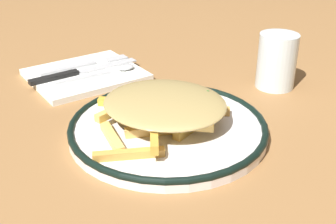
{
  "coord_description": "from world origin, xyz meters",
  "views": [
    {
      "loc": [
        0.46,
        -0.29,
        0.31
      ],
      "look_at": [
        0.0,
        0.0,
        0.03
      ],
      "focal_mm": 46.79,
      "sensor_mm": 36.0,
      "label": 1
    }
  ],
  "objects": [
    {
      "name": "knife",
      "position": [
        -0.26,
        -0.04,
        0.01
      ],
      "size": [
        0.03,
        0.21,
        0.01
      ],
      "color": "black",
      "rests_on": "napkin"
    },
    {
      "name": "fork",
      "position": [
        -0.28,
        -0.01,
        0.01
      ],
      "size": [
        0.02,
        0.18,
        0.01
      ],
      "color": "silver",
      "rests_on": "napkin"
    },
    {
      "name": "napkin",
      "position": [
        -0.26,
        -0.02,
        0.01
      ],
      "size": [
        0.17,
        0.2,
        0.01
      ],
      "primitive_type": "cube",
      "rotation": [
        0.0,
        0.0,
        0.04
      ],
      "color": "white",
      "rests_on": "ground_plane"
    },
    {
      "name": "plate",
      "position": [
        0.0,
        0.0,
        0.01
      ],
      "size": [
        0.28,
        0.28,
        0.02
      ],
      "color": "white",
      "rests_on": "ground_plane"
    },
    {
      "name": "spoon",
      "position": [
        -0.23,
        0.02,
        0.01
      ],
      "size": [
        0.02,
        0.15,
        0.01
      ],
      "color": "silver",
      "rests_on": "napkin"
    },
    {
      "name": "ground_plane",
      "position": [
        0.0,
        0.0,
        0.0
      ],
      "size": [
        2.6,
        2.6,
        0.0
      ],
      "primitive_type": "plane",
      "color": "olive"
    },
    {
      "name": "water_glass",
      "position": [
        -0.04,
        0.25,
        0.05
      ],
      "size": [
        0.07,
        0.07,
        0.09
      ],
      "primitive_type": "cylinder",
      "color": "silver",
      "rests_on": "ground_plane"
    },
    {
      "name": "fries_heap",
      "position": [
        -0.01,
        -0.0,
        0.04
      ],
      "size": [
        0.23,
        0.24,
        0.04
      ],
      "color": "gold",
      "rests_on": "plate"
    }
  ]
}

